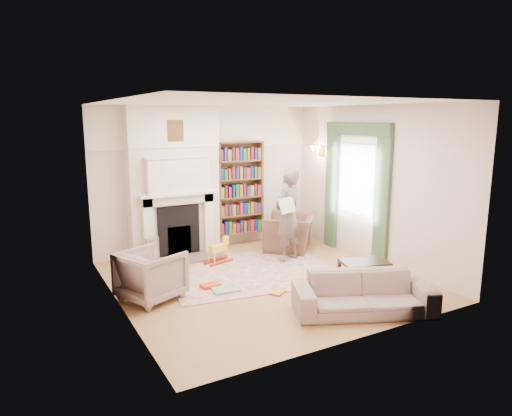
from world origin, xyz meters
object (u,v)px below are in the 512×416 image
bookcase (239,188)px  paraffin_heater (153,253)px  armchair_reading (290,232)px  sofa (363,294)px  man_reading (288,215)px  rocking_horse (218,251)px  coffee_table (364,275)px  armchair_left (151,275)px

bookcase → paraffin_heater: 2.31m
armchair_reading → paraffin_heater: bearing=-51.3°
bookcase → armchair_reading: bearing=-48.2°
armchair_reading → sofa: (-0.81, -3.03, -0.08)m
sofa → paraffin_heater: (-1.94, 3.19, 0.01)m
paraffin_heater → man_reading: bearing=-18.3°
sofa → man_reading: (0.36, 2.43, 0.58)m
man_reading → rocking_horse: size_ratio=3.23×
sofa → man_reading: bearing=105.4°
sofa → coffee_table: size_ratio=2.63×
man_reading → bookcase: bearing=-99.2°
bookcase → man_reading: bearing=-79.2°
armchair_left → paraffin_heater: size_ratio=1.45×
armchair_left → coffee_table: armchair_left is taller
man_reading → paraffin_heater: (-2.30, 0.76, -0.58)m
armchair_left → armchair_reading: bearing=-93.0°
armchair_reading → coffee_table: armchair_reading is taller
armchair_reading → sofa: armchair_reading is taller
coffee_table → paraffin_heater: paraffin_heater is taller
paraffin_heater → armchair_reading: bearing=-3.3°
bookcase → armchair_left: bearing=-140.8°
coffee_table → rocking_horse: bearing=138.9°
coffee_table → rocking_horse: rocking_horse is taller
sofa → paraffin_heater: 3.73m
sofa → rocking_horse: 2.99m
armchair_reading → sofa: 3.14m
bookcase → rocking_horse: (-0.92, -0.96, -0.94)m
bookcase → rocking_horse: bookcase is taller
rocking_horse → bookcase: bearing=29.9°
rocking_horse → sofa: bearing=-90.2°
bookcase → armchair_reading: bookcase is taller
man_reading → rocking_horse: bearing=-40.3°
sofa → bookcase: bearing=112.5°
bookcase → paraffin_heater: bookcase is taller
bookcase → paraffin_heater: bearing=-162.4°
bookcase → coffee_table: bearing=-81.0°
sofa → coffee_table: bearing=71.5°
armchair_left → rocking_horse: (1.52, 1.03, -0.13)m
armchair_reading → armchair_left: bearing=-27.3°
man_reading → coffee_table: bearing=77.5°
armchair_left → coffee_table: bearing=-135.6°
sofa → man_reading: man_reading is taller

